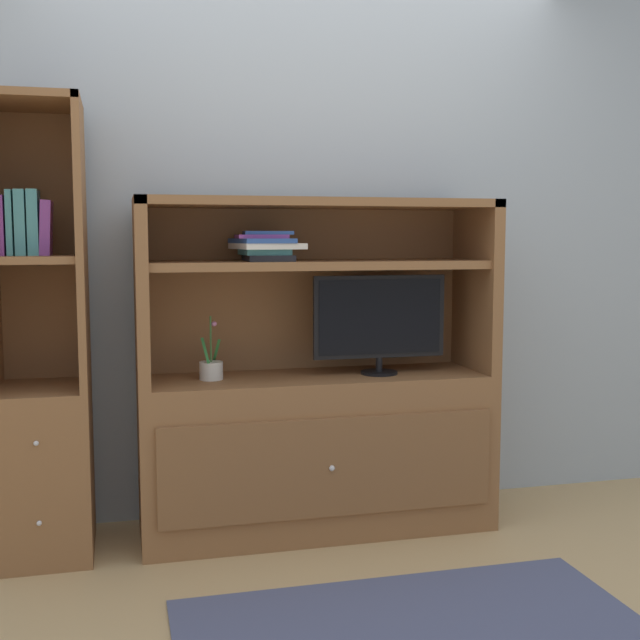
{
  "coord_description": "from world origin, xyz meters",
  "views": [
    {
      "loc": [
        -0.84,
        -2.97,
        1.3
      ],
      "look_at": [
        0.0,
        0.35,
        0.94
      ],
      "focal_mm": 44.92,
      "sensor_mm": 36.0,
      "label": 1
    }
  ],
  "objects": [
    {
      "name": "magazine_stack",
      "position": [
        -0.23,
        0.4,
        1.26
      ],
      "size": [
        0.29,
        0.35,
        0.13
      ],
      "color": "black",
      "rests_on": "media_console"
    },
    {
      "name": "tv_monitor",
      "position": [
        0.28,
        0.37,
        0.94
      ],
      "size": [
        0.6,
        0.16,
        0.44
      ],
      "color": "black",
      "rests_on": "media_console"
    },
    {
      "name": "area_rug",
      "position": [
        0.08,
        -0.6,
        0.01
      ],
      "size": [
        1.57,
        0.82,
        0.01
      ],
      "primitive_type": "cube",
      "color": "#4C5170",
      "rests_on": "ground_plane"
    },
    {
      "name": "upright_book_row",
      "position": [
        -1.19,
        0.4,
        1.35
      ],
      "size": [
        0.21,
        0.16,
        0.26
      ],
      "color": "purple",
      "rests_on": "bookshelf_tall"
    },
    {
      "name": "potted_plant",
      "position": [
        -0.46,
        0.41,
        0.74
      ],
      "size": [
        0.1,
        0.12,
        0.27
      ],
      "color": "beige",
      "rests_on": "media_console"
    },
    {
      "name": "media_console",
      "position": [
        0.0,
        0.4,
        0.49
      ],
      "size": [
        1.55,
        0.49,
        1.46
      ],
      "color": "brown",
      "rests_on": "ground_plane"
    },
    {
      "name": "bookshelf_tall",
      "position": [
        -1.16,
        0.41,
        0.62
      ],
      "size": [
        0.39,
        0.47,
        1.84
      ],
      "color": "brown",
      "rests_on": "ground_plane"
    },
    {
      "name": "ground_plane",
      "position": [
        0.0,
        0.0,
        0.0
      ],
      "size": [
        8.0,
        8.0,
        0.0
      ],
      "primitive_type": "plane",
      "color": "tan"
    },
    {
      "name": "painted_rear_wall",
      "position": [
        0.0,
        0.75,
        1.4
      ],
      "size": [
        6.0,
        0.1,
        2.8
      ],
      "primitive_type": "cube",
      "color": "#9EA8B2",
      "rests_on": "ground_plane"
    }
  ]
}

